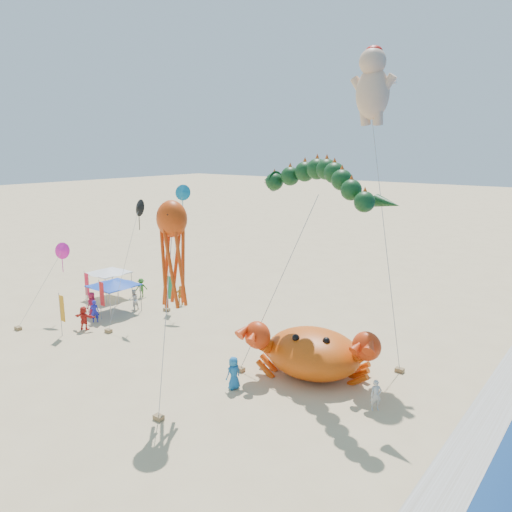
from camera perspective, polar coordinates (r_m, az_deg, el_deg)
The scene contains 11 objects.
ground at distance 30.63m, azimuth 0.70°, elevation -13.12°, with size 320.00×320.00×0.00m, color #D1B784.
foam_strip at distance 26.16m, azimuth 23.54°, elevation -19.00°, with size 320.00×320.00×0.00m, color silver.
crab_inflatable at distance 29.79m, azimuth 6.42°, elevation -10.79°, with size 7.79×6.57×3.41m.
dragon_kite at distance 28.98m, azimuth 6.91°, elevation 7.94°, with size 10.60×6.14×12.15m.
cherub_kite at distance 33.95m, azimuth 13.20°, elevation 18.58°, with size 5.57×4.57×19.32m.
octopus_kite at distance 25.25m, azimuth -9.50°, elevation 1.13°, with size 1.85×2.99×10.63m.
canopy_blue at distance 41.82m, azimuth -15.98°, elevation -2.98°, with size 3.56×3.56×2.71m.
canopy_white at distance 46.06m, azimuth -16.51°, elevation -1.61°, with size 3.30×3.30×2.71m.
feather_flags at distance 40.43m, azimuth -16.74°, elevation -4.19°, with size 6.73×8.27×3.20m.
beachgoers at distance 38.99m, azimuth -13.22°, elevation -6.34°, with size 25.84×9.74×1.89m.
small_kites at distance 40.02m, azimuth -14.60°, elevation 3.18°, with size 6.76×11.28×10.22m.
Camera 1 is at (16.55, -22.13, 13.21)m, focal length 35.00 mm.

